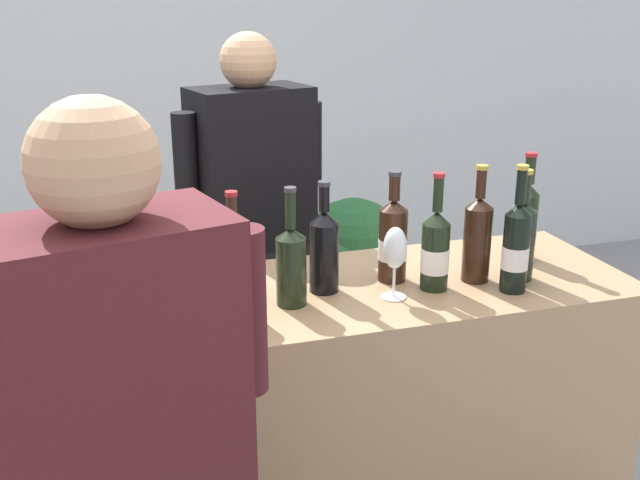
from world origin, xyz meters
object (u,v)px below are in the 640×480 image
object	(u,v)px
wine_bottle_9	(435,250)
ice_bucket	(1,296)
wine_bottle_3	(526,220)
person_server	(254,271)
wine_bottle_0	(291,263)
potted_shrub	(341,280)
wine_bottle_7	(393,240)
wine_bottle_4	(234,272)
wine_bottle_5	(324,249)
wine_bottle_6	(180,284)
wine_glass	(395,251)
wine_bottle_8	(516,247)
wine_bottle_2	(521,238)
wine_bottle_1	(477,237)

from	to	relation	value
wine_bottle_9	ice_bucket	xyz separation A→B (m)	(-1.12, 0.03, -0.01)
wine_bottle_3	person_server	size ratio (longest dim) A/B	0.20
wine_bottle_0	potted_shrub	world-z (taller)	wine_bottle_0
wine_bottle_7	potted_shrub	distance (m)	1.18
wine_bottle_4	ice_bucket	xyz separation A→B (m)	(-0.56, 0.03, -0.01)
potted_shrub	wine_bottle_5	bearing A→B (deg)	-110.99
wine_bottle_3	wine_bottle_6	size ratio (longest dim) A/B	1.06
person_server	wine_bottle_3	bearing A→B (deg)	-39.97
wine_glass	person_server	distance (m)	0.87
wine_bottle_0	potted_shrub	distance (m)	1.34
wine_bottle_5	wine_bottle_3	bearing A→B (deg)	6.20
wine_bottle_8	ice_bucket	world-z (taller)	wine_bottle_8
ice_bucket	person_server	xyz separation A→B (m)	(0.76, 0.72, -0.29)
wine_bottle_6	wine_glass	distance (m)	0.58
wine_bottle_2	wine_bottle_9	world-z (taller)	wine_bottle_9
wine_bottle_5	wine_glass	world-z (taller)	wine_bottle_5
wine_bottle_8	wine_glass	bearing A→B (deg)	171.50
wine_bottle_9	person_server	world-z (taller)	person_server
wine_bottle_6	wine_bottle_1	bearing A→B (deg)	6.50
wine_glass	ice_bucket	size ratio (longest dim) A/B	0.97
wine_bottle_2	wine_glass	world-z (taller)	wine_bottle_2
wine_bottle_2	wine_bottle_5	world-z (taller)	wine_bottle_2
wine_bottle_3	wine_bottle_4	xyz separation A→B (m)	(-0.93, -0.15, -0.01)
wine_bottle_8	potted_shrub	size ratio (longest dim) A/B	0.39
wine_bottle_1	person_server	size ratio (longest dim) A/B	0.20
wine_bottle_0	wine_bottle_4	bearing A→B (deg)	-174.33
wine_bottle_5	wine_bottle_9	world-z (taller)	wine_bottle_9
wine_glass	wine_bottle_9	bearing A→B (deg)	12.23
wine_bottle_2	person_server	xyz separation A→B (m)	(-0.62, 0.75, -0.31)
wine_bottle_7	wine_bottle_8	xyz separation A→B (m)	(0.29, -0.17, 0.01)
wine_bottle_5	ice_bucket	bearing A→B (deg)	-177.00
wine_glass	potted_shrub	distance (m)	1.30
wine_bottle_2	potted_shrub	xyz separation A→B (m)	(-0.16, 1.13, -0.54)
wine_bottle_4	ice_bucket	world-z (taller)	wine_bottle_4
wine_bottle_9	person_server	distance (m)	0.88
wine_bottle_2	wine_bottle_8	distance (m)	0.10
wine_bottle_5	wine_bottle_8	size ratio (longest dim) A/B	0.88
wine_bottle_0	wine_bottle_4	xyz separation A→B (m)	(-0.15, -0.02, -0.00)
wine_bottle_1	wine_glass	size ratio (longest dim) A/B	1.68
wine_bottle_8	wine_bottle_6	bearing A→B (deg)	179.70
wine_bottle_1	potted_shrub	world-z (taller)	wine_bottle_1
wine_bottle_6	person_server	size ratio (longest dim) A/B	0.19
wine_bottle_3	person_server	xyz separation A→B (m)	(-0.73, 0.61, -0.31)
wine_bottle_2	wine_bottle_6	world-z (taller)	wine_bottle_2
wine_bottle_0	wine_bottle_8	world-z (taller)	wine_bottle_8
wine_bottle_6	person_server	world-z (taller)	person_server
wine_bottle_3	wine_bottle_5	distance (m)	0.67
wine_bottle_3	wine_bottle_5	world-z (taller)	wine_bottle_3
wine_bottle_3	wine_bottle_0	bearing A→B (deg)	-170.35
wine_bottle_3	wine_bottle_4	distance (m)	0.95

